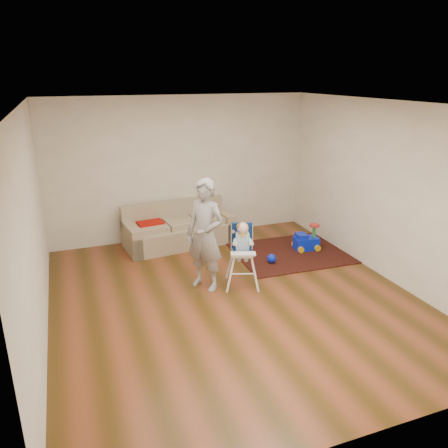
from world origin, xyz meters
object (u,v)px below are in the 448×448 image
object	(u,v)px
ride_on_toy	(307,237)
toy_ball	(272,259)
sofa	(179,225)
adult	(205,235)
high_chair	(242,255)
side_table	(144,239)

from	to	relation	value
ride_on_toy	toy_ball	world-z (taller)	ride_on_toy
sofa	adult	size ratio (longest dim) A/B	1.25
ride_on_toy	toy_ball	bearing A→B (deg)	-152.36
ride_on_toy	high_chair	distance (m)	1.88
ride_on_toy	toy_ball	xyz separation A→B (m)	(-0.86, -0.34, -0.16)
toy_ball	adult	world-z (taller)	adult
toy_ball	adult	size ratio (longest dim) A/B	0.09
sofa	ride_on_toy	xyz separation A→B (m)	(2.10, -1.07, -0.14)
ride_on_toy	adult	size ratio (longest dim) A/B	0.28
ride_on_toy	toy_ball	distance (m)	0.94
sofa	adult	xyz separation A→B (m)	(-0.08, -1.82, 0.45)
side_table	ride_on_toy	size ratio (longest dim) A/B	1.00
side_table	ride_on_toy	xyz separation A→B (m)	(2.78, -0.99, 0.02)
ride_on_toy	sofa	bearing A→B (deg)	159.44
adult	side_table	bearing A→B (deg)	162.08
side_table	high_chair	distance (m)	2.21
toy_ball	adult	xyz separation A→B (m)	(-1.31, -0.42, 0.74)
side_table	adult	bearing A→B (deg)	-70.83
sofa	adult	distance (m)	1.87
sofa	toy_ball	size ratio (longest dim) A/B	13.56
sofa	high_chair	bearing A→B (deg)	-83.36
side_table	high_chair	xyz separation A→B (m)	(1.14, -1.87, 0.26)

